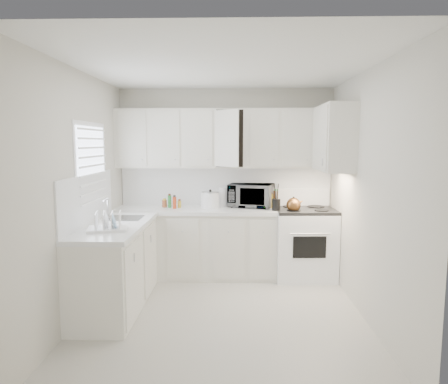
{
  "coord_description": "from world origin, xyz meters",
  "views": [
    {
      "loc": [
        0.13,
        -4.15,
        1.85
      ],
      "look_at": [
        0.0,
        0.7,
        1.25
      ],
      "focal_mm": 32.3,
      "sensor_mm": 36.0,
      "label": 1
    }
  ],
  "objects_px": {
    "rice_cooker": "(210,199)",
    "dish_rack": "(107,220)",
    "tea_kettle": "(294,204)",
    "microwave": "(251,193)",
    "utensil_crock": "(276,197)",
    "stove": "(304,234)"
  },
  "relations": [
    {
      "from": "rice_cooker",
      "to": "dish_rack",
      "type": "distance_m",
      "value": 1.76
    },
    {
      "from": "tea_kettle",
      "to": "microwave",
      "type": "xyz_separation_m",
      "value": [
        -0.55,
        0.35,
        0.1
      ]
    },
    {
      "from": "tea_kettle",
      "to": "utensil_crock",
      "type": "distance_m",
      "value": 0.24
    },
    {
      "from": "microwave",
      "to": "dish_rack",
      "type": "bearing_deg",
      "value": -118.62
    },
    {
      "from": "tea_kettle",
      "to": "microwave",
      "type": "relative_size",
      "value": 0.4
    },
    {
      "from": "microwave",
      "to": "stove",
      "type": "bearing_deg",
      "value": 1.0
    },
    {
      "from": "utensil_crock",
      "to": "tea_kettle",
      "type": "bearing_deg",
      "value": -11.83
    },
    {
      "from": "stove",
      "to": "tea_kettle",
      "type": "bearing_deg",
      "value": -140.44
    },
    {
      "from": "rice_cooker",
      "to": "tea_kettle",
      "type": "bearing_deg",
      "value": -19.73
    },
    {
      "from": "rice_cooker",
      "to": "dish_rack",
      "type": "bearing_deg",
      "value": -130.52
    },
    {
      "from": "microwave",
      "to": "dish_rack",
      "type": "xyz_separation_m",
      "value": [
        -1.54,
        -1.57,
        -0.09
      ]
    },
    {
      "from": "stove",
      "to": "rice_cooker",
      "type": "bearing_deg",
      "value": 173.95
    },
    {
      "from": "dish_rack",
      "to": "tea_kettle",
      "type": "bearing_deg",
      "value": 17.15
    },
    {
      "from": "utensil_crock",
      "to": "microwave",
      "type": "bearing_deg",
      "value": 136.65
    },
    {
      "from": "microwave",
      "to": "utensil_crock",
      "type": "bearing_deg",
      "value": -27.61
    },
    {
      "from": "tea_kettle",
      "to": "rice_cooker",
      "type": "xyz_separation_m",
      "value": [
        -1.11,
        0.25,
        0.03
      ]
    },
    {
      "from": "rice_cooker",
      "to": "utensil_crock",
      "type": "bearing_deg",
      "value": -19.94
    },
    {
      "from": "utensil_crock",
      "to": "dish_rack",
      "type": "distance_m",
      "value": 2.25
    },
    {
      "from": "rice_cooker",
      "to": "utensil_crock",
      "type": "xyz_separation_m",
      "value": [
        0.89,
        -0.2,
        0.06
      ]
    },
    {
      "from": "tea_kettle",
      "to": "rice_cooker",
      "type": "height_order",
      "value": "rice_cooker"
    },
    {
      "from": "stove",
      "to": "microwave",
      "type": "distance_m",
      "value": 0.92
    },
    {
      "from": "rice_cooker",
      "to": "dish_rack",
      "type": "height_order",
      "value": "rice_cooker"
    }
  ]
}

